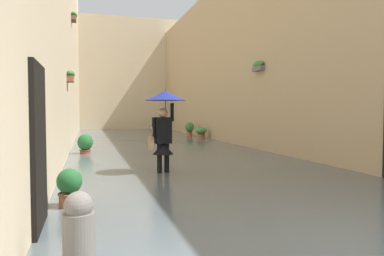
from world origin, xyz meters
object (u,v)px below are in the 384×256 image
potted_plant_mid_left (189,129)px  mooring_bollard (79,236)px  potted_plant_far_left (201,133)px  person_wading (164,116)px  potted_plant_far_right (70,190)px  potted_plant_near_right (85,144)px

potted_plant_mid_left → mooring_bollard: potted_plant_mid_left is taller
potted_plant_far_left → person_wading: bearing=67.7°
potted_plant_far_right → potted_plant_far_left: (-6.12, -12.61, 0.04)m
potted_plant_far_right → potted_plant_far_left: potted_plant_far_left is taller
potted_plant_far_right → person_wading: bearing=-127.7°
potted_plant_mid_left → mooring_bollard: (5.83, 16.83, -0.14)m
potted_plant_far_right → mooring_bollard: 2.28m
potted_plant_far_left → mooring_bollard: mooring_bollard is taller
person_wading → mooring_bollard: 5.35m
person_wading → potted_plant_far_right: person_wading is taller
potted_plant_mid_left → potted_plant_far_right: bearing=67.5°
potted_plant_far_right → potted_plant_far_left: 14.02m
potted_plant_near_right → potted_plant_mid_left: size_ratio=0.85×
person_wading → potted_plant_far_left: (-4.08, -9.98, -1.05)m
potted_plant_near_right → potted_plant_far_left: size_ratio=1.08×
potted_plant_far_left → potted_plant_far_right: bearing=64.1°
person_wading → potted_plant_mid_left: size_ratio=2.27×
mooring_bollard → person_wading: bearing=-110.6°
person_wading → potted_plant_far_left: bearing=-112.3°
potted_plant_near_right → potted_plant_far_right: potted_plant_near_right is taller
potted_plant_near_right → potted_plant_far_left: (-5.92, -5.46, -0.02)m
potted_plant_near_right → potted_plant_far_right: (0.19, 7.15, -0.06)m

